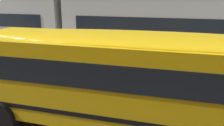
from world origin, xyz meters
name	(u,v)px	position (x,y,z in m)	size (l,w,h in m)	color
ground_plane	(156,105)	(0.00, 0.00, 0.00)	(400.00, 400.00, 0.00)	#424244
sidewalk_far	(170,58)	(0.00, 7.40, 0.01)	(120.00, 3.00, 0.01)	gray
lane_centreline	(156,105)	(0.00, 0.00, 0.00)	(110.00, 0.16, 0.01)	silver
school_bus	(148,76)	(-0.06, -1.93, 1.79)	(13.50, 3.20, 3.01)	yellow
parked_car_beige_far_corner	(13,43)	(-10.25, 4.93, 0.84)	(3.96, 2.00, 1.64)	#C1B28E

